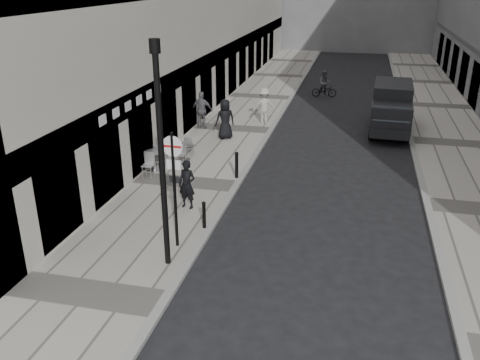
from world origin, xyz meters
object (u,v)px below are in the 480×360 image
object	(u,v)px
walking_man	(187,185)
sign_post	(174,175)
panel_van	(392,106)
cyclist	(324,87)
lamppost	(161,148)

from	to	relation	value
walking_man	sign_post	distance (m)	3.01
sign_post	panel_van	xyz separation A→B (m)	(6.61, 14.12, -1.02)
cyclist	sign_post	bearing A→B (deg)	-100.46
sign_post	cyclist	size ratio (longest dim) A/B	2.02
sign_post	cyclist	bearing A→B (deg)	85.30
cyclist	panel_van	bearing A→B (deg)	-64.89
walking_man	cyclist	bearing A→B (deg)	91.48
walking_man	panel_van	size ratio (longest dim) A/B	0.33
panel_van	cyclist	xyz separation A→B (m)	(-3.95, 7.27, -0.68)
sign_post	panel_van	distance (m)	15.62
sign_post	panel_van	size ratio (longest dim) A/B	0.68
sign_post	lamppost	bearing A→B (deg)	-83.53
walking_man	cyclist	size ratio (longest dim) A/B	0.98
sign_post	lamppost	world-z (taller)	lamppost
lamppost	panel_van	bearing A→B (deg)	66.60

